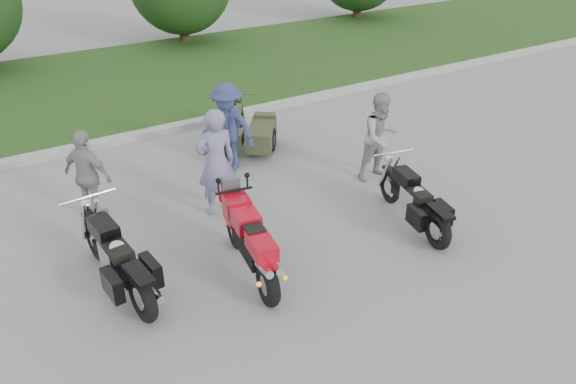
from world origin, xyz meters
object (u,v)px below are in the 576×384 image
cruiser_right (416,203)px  person_stripe (216,163)px  person_back (88,175)px  person_grey (381,137)px  cruiser_left (119,262)px  person_denim (227,128)px  cruiser_sidecar (249,133)px  sportbike_red (251,241)px

cruiser_right → person_stripe: person_stripe is taller
cruiser_right → person_stripe: (-2.64, 2.23, 0.54)m
person_back → person_grey: bearing=-140.2°
cruiser_left → person_back: bearing=79.7°
cruiser_left → person_denim: size_ratio=1.35×
person_stripe → person_grey: 3.34m
cruiser_sidecar → person_denim: 1.14m
sportbike_red → person_back: size_ratio=1.31×
cruiser_left → cruiser_sidecar: 5.15m
sportbike_red → cruiser_right: sportbike_red is taller
person_back → person_stripe: bearing=-151.7°
cruiser_left → cruiser_sidecar: (3.93, 3.33, -0.09)m
cruiser_right → person_grey: person_grey is taller
sportbike_red → cruiser_sidecar: 4.57m
person_back → cruiser_sidecar: bearing=-108.5°
person_stripe → cruiser_right: bearing=145.0°
cruiser_right → person_back: 5.63m
sportbike_red → person_denim: size_ratio=1.17×
cruiser_right → sportbike_red: bearing=-172.3°
cruiser_sidecar → person_stripe: (-1.76, -2.06, 0.58)m
person_back → person_denim: bearing=-115.7°
cruiser_left → person_grey: size_ratio=1.41×
person_grey → person_back: size_ratio=1.07×
cruiser_left → cruiser_right: bearing=-16.0°
cruiser_right → cruiser_sidecar: bearing=114.3°
cruiser_sidecar → person_denim: size_ratio=1.11×
cruiser_sidecar → cruiser_right: bearing=-40.9°
cruiser_right → cruiser_left: bearing=-178.6°
cruiser_right → person_denim: (-1.69, 3.68, 0.48)m
person_denim → person_stripe: bearing=-67.2°
sportbike_red → cruiser_left: 1.89m
cruiser_right → person_denim: bearing=127.4°
cruiser_left → person_stripe: bearing=25.7°
cruiser_left → person_stripe: person_stripe is taller
person_stripe → person_back: (-1.95, 1.01, -0.16)m
sportbike_red → person_back: (-1.54, 2.97, 0.22)m
sportbike_red → cruiser_sidecar: size_ratio=1.06×
cruiser_right → person_stripe: size_ratio=1.13×
person_stripe → person_denim: bearing=-118.0°
person_stripe → person_denim: 1.73m
cruiser_sidecar → person_back: person_back is taller
cruiser_sidecar → person_grey: person_grey is taller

